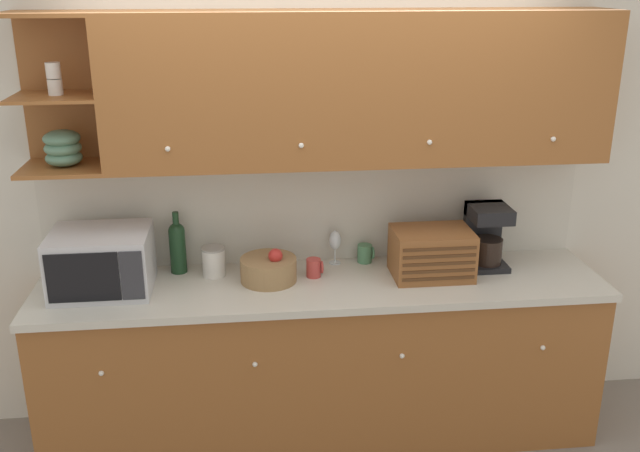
# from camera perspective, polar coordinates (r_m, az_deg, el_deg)

# --- Properties ---
(ground_plane) EXTENTS (24.00, 24.00, 0.00)m
(ground_plane) POSITION_cam_1_polar(r_m,az_deg,el_deg) (4.51, -0.32, -13.68)
(ground_plane) COLOR slate
(wall_back) EXTENTS (5.37, 0.06, 2.60)m
(wall_back) POSITION_cam_1_polar(r_m,az_deg,el_deg) (3.98, -0.41, 2.43)
(wall_back) COLOR beige
(wall_back) RESTS_ON ground_plane
(counter_unit) EXTENTS (2.99, 0.66, 0.93)m
(counter_unit) POSITION_cam_1_polar(r_m,az_deg,el_deg) (3.99, 0.16, -10.54)
(counter_unit) COLOR #935628
(counter_unit) RESTS_ON ground_plane
(backsplash_panel) EXTENTS (2.97, 0.01, 0.61)m
(backsplash_panel) POSITION_cam_1_polar(r_m,az_deg,el_deg) (3.96, -0.35, 1.46)
(backsplash_panel) COLOR beige
(backsplash_panel) RESTS_ON counter_unit
(upper_cabinets) EXTENTS (2.97, 0.39, 0.76)m
(upper_cabinets) POSITION_cam_1_polar(r_m,az_deg,el_deg) (3.65, 2.55, 10.91)
(upper_cabinets) COLOR #935628
(upper_cabinets) RESTS_ON backsplash_panel
(microwave) EXTENTS (0.49, 0.41, 0.31)m
(microwave) POSITION_cam_1_polar(r_m,az_deg,el_deg) (3.79, -17.07, -2.73)
(microwave) COLOR silver
(microwave) RESTS_ON counter_unit
(wine_bottle) EXTENTS (0.09, 0.09, 0.34)m
(wine_bottle) POSITION_cam_1_polar(r_m,az_deg,el_deg) (3.91, -11.33, -1.51)
(wine_bottle) COLOR #19381E
(wine_bottle) RESTS_ON counter_unit
(storage_canister) EXTENTS (0.13, 0.13, 0.16)m
(storage_canister) POSITION_cam_1_polar(r_m,az_deg,el_deg) (3.86, -8.50, -2.83)
(storage_canister) COLOR silver
(storage_canister) RESTS_ON counter_unit
(fruit_basket) EXTENTS (0.30, 0.30, 0.19)m
(fruit_basket) POSITION_cam_1_polar(r_m,az_deg,el_deg) (3.77, -4.12, -3.45)
(fruit_basket) COLOR #937047
(fruit_basket) RESTS_ON counter_unit
(mug) EXTENTS (0.09, 0.08, 0.10)m
(mug) POSITION_cam_1_polar(r_m,az_deg,el_deg) (3.82, -0.46, -3.36)
(mug) COLOR #B73D38
(mug) RESTS_ON counter_unit
(wine_glass) EXTENTS (0.07, 0.07, 0.19)m
(wine_glass) POSITION_cam_1_polar(r_m,az_deg,el_deg) (3.96, 1.22, -1.24)
(wine_glass) COLOR silver
(wine_glass) RESTS_ON counter_unit
(mug_blue_second) EXTENTS (0.09, 0.08, 0.10)m
(mug_blue_second) POSITION_cam_1_polar(r_m,az_deg,el_deg) (4.01, 3.64, -2.20)
(mug_blue_second) COLOR #4C845B
(mug_blue_second) RESTS_ON counter_unit
(bread_box) EXTENTS (0.42, 0.31, 0.26)m
(bread_box) POSITION_cam_1_polar(r_m,az_deg,el_deg) (3.85, 8.92, -2.16)
(bread_box) COLOR brown
(bread_box) RESTS_ON counter_unit
(coffee_maker) EXTENTS (0.21, 0.24, 0.35)m
(coffee_maker) POSITION_cam_1_polar(r_m,az_deg,el_deg) (4.03, 13.15, -0.70)
(coffee_maker) COLOR black
(coffee_maker) RESTS_ON counter_unit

